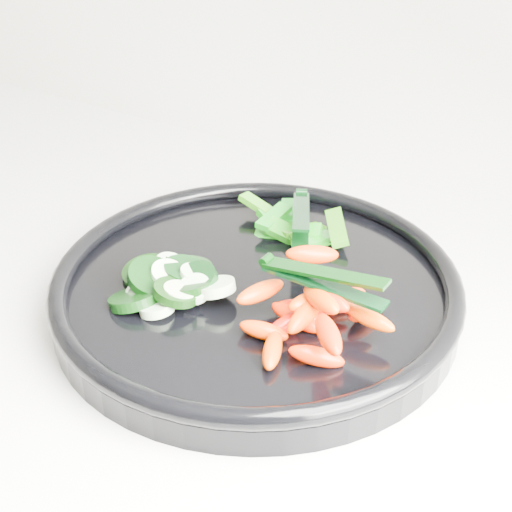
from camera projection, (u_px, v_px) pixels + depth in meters
The scene contains 6 objects.
veggie_tray at pixel (256, 288), 0.66m from camera, with size 0.49×0.49×0.04m.
cucumber_pile at pixel (170, 281), 0.64m from camera, with size 0.13×0.12×0.04m.
carrot_pile at pixel (314, 310), 0.59m from camera, with size 0.13×0.15×0.05m.
pepper_pile at pixel (294, 227), 0.73m from camera, with size 0.14×0.09×0.03m.
tong_carrot at pixel (319, 278), 0.57m from camera, with size 0.11×0.02×0.02m.
tong_pepper at pixel (301, 215), 0.71m from camera, with size 0.07×0.11×0.02m.
Camera 1 is at (0.98, 1.22, 1.32)m, focal length 50.00 mm.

